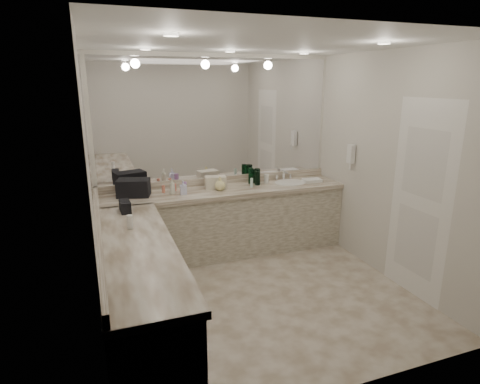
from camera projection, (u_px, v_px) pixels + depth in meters
name	position (u px, v px, depth m)	size (l,w,h in m)	color
floor	(260.00, 295.00, 4.38)	(3.20, 3.20, 0.00)	#BFB3A1
ceiling	(263.00, 43.00, 3.69)	(3.20, 3.20, 0.00)	white
wall_back	(218.00, 155.00, 5.39)	(3.20, 0.02, 2.60)	beige
wall_left	(93.00, 195.00, 3.50)	(0.02, 3.00, 2.60)	beige
wall_right	(391.00, 168.00, 4.57)	(0.02, 3.00, 2.60)	beige
vanity_back_base	(225.00, 224.00, 5.36)	(3.20, 0.60, 0.84)	beige
vanity_back_top	(225.00, 191.00, 5.23)	(3.20, 0.64, 0.06)	beige
vanity_left_base	(139.00, 295.00, 3.57)	(0.60, 2.40, 0.84)	beige
vanity_left_top	(137.00, 248.00, 3.45)	(0.64, 2.42, 0.06)	beige
backsplash_back	(218.00, 180.00, 5.47)	(3.20, 0.04, 0.10)	beige
backsplash_left	(99.00, 232.00, 3.60)	(0.04, 3.00, 0.10)	beige
mirror_back	(217.00, 119.00, 5.25)	(3.12, 0.01, 1.55)	white
mirror_left	(89.00, 140.00, 3.38)	(0.01, 2.92, 1.55)	white
sink	(290.00, 183.00, 5.54)	(0.44, 0.44, 0.03)	white
faucet	(284.00, 175.00, 5.71)	(0.24, 0.16, 0.14)	silver
wall_phone	(351.00, 154.00, 5.17)	(0.06, 0.10, 0.24)	white
door	(420.00, 201.00, 4.18)	(0.02, 0.82, 2.10)	white
black_toiletry_bag	(134.00, 187.00, 4.87)	(0.38, 0.24, 0.22)	black
black_bag_spill	(125.00, 206.00, 4.30)	(0.10, 0.23, 0.12)	black
cream_cosmetic_case	(216.00, 182.00, 5.26)	(0.27, 0.17, 0.16)	beige
hand_towel	(312.00, 180.00, 5.59)	(0.24, 0.16, 0.04)	white
lotion_left	(130.00, 222.00, 3.80)	(0.06, 0.06, 0.13)	white
soap_bottle_a	(172.00, 186.00, 4.97)	(0.07, 0.07, 0.19)	silver
soap_bottle_b	(183.00, 187.00, 4.95)	(0.08, 0.08, 0.18)	silver
soap_bottle_c	(220.00, 183.00, 5.14)	(0.14, 0.14, 0.18)	beige
green_bottle_0	(257.00, 178.00, 5.40)	(0.07, 0.07, 0.19)	#09411D
green_bottle_1	(258.00, 176.00, 5.48)	(0.07, 0.07, 0.20)	#09411D
green_bottle_2	(256.00, 176.00, 5.50)	(0.07, 0.07, 0.20)	#09411D
green_bottle_3	(257.00, 176.00, 5.51)	(0.07, 0.07, 0.20)	#09411D
green_bottle_4	(251.00, 176.00, 5.48)	(0.07, 0.07, 0.22)	#09411D
amenity_bottle_0	(175.00, 187.00, 5.12)	(0.04, 0.04, 0.10)	#E57F66
amenity_bottle_1	(266.00, 179.00, 5.50)	(0.06, 0.06, 0.13)	white
amenity_bottle_2	(127.00, 191.00, 4.83)	(0.06, 0.06, 0.15)	#F2D84C
amenity_bottle_3	(146.00, 190.00, 4.95)	(0.05, 0.05, 0.12)	white
amenity_bottle_4	(163.00, 189.00, 5.04)	(0.04, 0.04, 0.09)	#E57F66
amenity_bottle_5	(252.00, 183.00, 5.30)	(0.04, 0.04, 0.12)	silver
amenity_bottle_6	(184.00, 187.00, 5.07)	(0.06, 0.06, 0.13)	#9966B2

